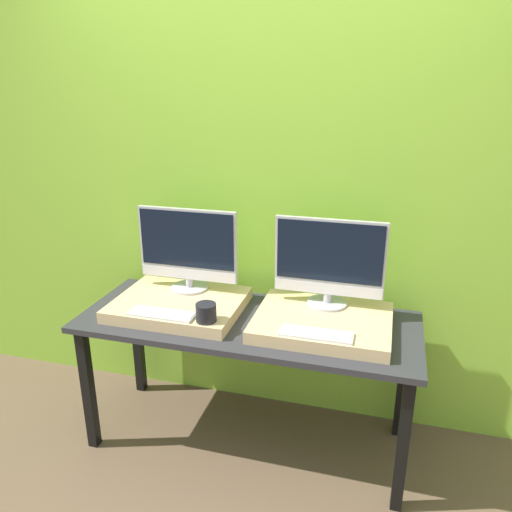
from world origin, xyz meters
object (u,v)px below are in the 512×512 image
object	(u,v)px
keyboard_left	(162,314)
mug	(206,313)
monitor_left	(188,248)
monitor_right	(329,262)
keyboard_right	(316,334)

from	to	relation	value
keyboard_left	mug	world-z (taller)	mug
monitor_left	monitor_right	distance (m)	0.74
monitor_right	mug	bearing A→B (deg)	-146.98
monitor_left	mug	xyz separation A→B (m)	(0.22, -0.33, -0.18)
mug	monitor_right	xyz separation A→B (m)	(0.51, 0.33, 0.18)
monitor_left	keyboard_right	world-z (taller)	monitor_left
monitor_left	keyboard_left	xyz separation A→B (m)	(0.00, -0.33, -0.22)
keyboard_left	monitor_right	distance (m)	0.84
keyboard_left	monitor_right	bearing A→B (deg)	24.39
keyboard_right	monitor_left	bearing A→B (deg)	155.61
monitor_right	keyboard_right	bearing A→B (deg)	-90.00
keyboard_left	keyboard_right	xyz separation A→B (m)	(0.74, 0.00, 0.00)
monitor_left	keyboard_left	bearing A→B (deg)	-90.00
mug	monitor_right	bearing A→B (deg)	33.02
monitor_right	keyboard_left	bearing A→B (deg)	-155.61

